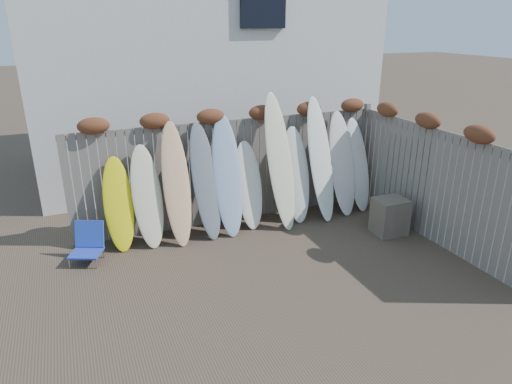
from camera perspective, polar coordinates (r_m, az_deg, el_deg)
name	(u,v)px	position (r m, az deg, el deg)	size (l,w,h in m)	color
ground	(286,278)	(7.16, 3.75, -10.70)	(80.00, 80.00, 0.00)	#493A2D
back_fence	(235,162)	(8.71, -2.65, 3.76)	(6.05, 0.28, 2.24)	slate
right_fence	(436,179)	(8.50, 21.61, 1.55)	(0.28, 4.40, 2.24)	slate
house	(195,41)	(12.39, -7.65, 18.16)	(8.50, 5.50, 6.33)	silver
beach_chair	(88,243)	(8.00, -20.28, -6.05)	(0.64, 0.66, 0.64)	#233BB2
wooden_crate	(390,216)	(8.76, 16.39, -2.93)	(0.58, 0.48, 0.67)	#4C4039
lattice_panel	(409,178)	(9.19, 18.55, 1.71)	(0.05, 1.20, 1.79)	brown
surfboard_0	(119,204)	(8.08, -16.81, -1.50)	(0.49, 0.07, 1.64)	#F6ED0F
surfboard_1	(147,197)	(8.06, -13.45, -0.59)	(0.51, 0.07, 1.81)	beige
surfboard_2	(176,184)	(8.01, -9.93, 0.94)	(0.46, 0.07, 2.20)	#F5A488
surfboard_3	(205,182)	(8.17, -6.35, 1.31)	(0.47, 0.07, 2.13)	slate
surfboard_4	(227,176)	(8.27, -3.59, 2.00)	(0.52, 0.07, 2.24)	#94ADD4
surfboard_5	(249,185)	(8.56, -0.90, 0.84)	(0.51, 0.07, 1.68)	white
surfboard_6	(280,162)	(8.51, 3.01, 3.78)	(0.50, 0.07, 2.60)	beige
surfboard_7	(296,175)	(8.88, 5.03, 2.15)	(0.53, 0.07, 1.88)	silver
surfboard_8	(321,160)	(8.97, 8.07, 4.02)	(0.49, 0.07, 2.45)	white
surfboard_9	(342,164)	(9.33, 10.72, 3.49)	(0.55, 0.07, 2.12)	silver
surfboard_10	(358,165)	(9.61, 12.58, 3.33)	(0.52, 0.07, 1.94)	silver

